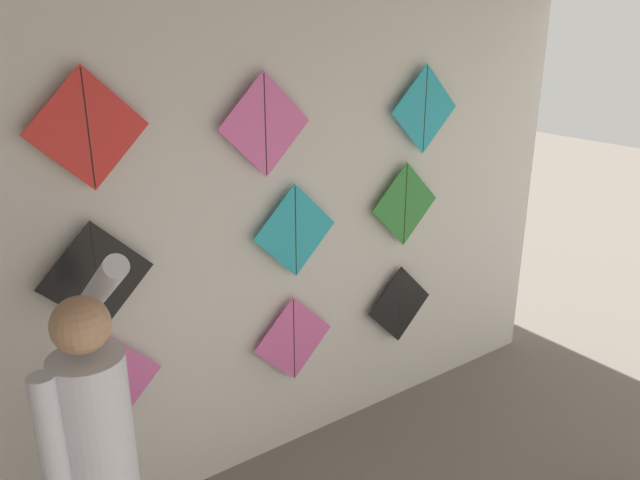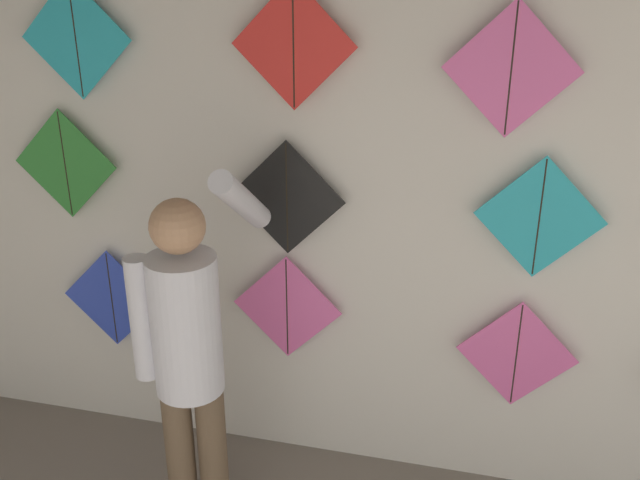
{
  "view_description": "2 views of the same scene",
  "coord_description": "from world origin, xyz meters",
  "px_view_note": "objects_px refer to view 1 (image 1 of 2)",
  "views": [
    {
      "loc": [
        -1.26,
        1.1,
        2.6
      ],
      "look_at": [
        0.59,
        3.66,
        1.48
      ],
      "focal_mm": 35.0,
      "sensor_mm": 36.0,
      "label": 1
    },
    {
      "loc": [
        0.35,
        0.94,
        2.57
      ],
      "look_at": [
        -0.32,
        3.66,
        1.37
      ],
      "focal_mm": 40.0,
      "sensor_mm": 36.0,
      "label": 2
    }
  ],
  "objects_px": {
    "kite_1": "(109,383)",
    "kite_11": "(425,109)",
    "kite_9": "(88,129)",
    "kite_2": "(294,339)",
    "kite_5": "(97,277)",
    "kite_3": "(400,304)",
    "kite_7": "(405,204)",
    "kite_10": "(265,125)",
    "shopkeeper": "(98,449)",
    "kite_6": "(295,231)"
  },
  "relations": [
    {
      "from": "kite_1",
      "to": "kite_11",
      "type": "bearing_deg",
      "value": 0.0
    },
    {
      "from": "kite_9",
      "to": "kite_2",
      "type": "bearing_deg",
      "value": 0.0
    },
    {
      "from": "kite_1",
      "to": "kite_9",
      "type": "relative_size",
      "value": 1.0
    },
    {
      "from": "kite_5",
      "to": "kite_9",
      "type": "relative_size",
      "value": 1.0
    },
    {
      "from": "kite_3",
      "to": "kite_7",
      "type": "relative_size",
      "value": 1.0
    },
    {
      "from": "kite_1",
      "to": "kite_10",
      "type": "height_order",
      "value": "kite_10"
    },
    {
      "from": "shopkeeper",
      "to": "kite_6",
      "type": "bearing_deg",
      "value": 9.37
    },
    {
      "from": "kite_5",
      "to": "kite_9",
      "type": "bearing_deg",
      "value": 0.0
    },
    {
      "from": "kite_9",
      "to": "kite_10",
      "type": "xyz_separation_m",
      "value": [
        0.9,
        0.0,
        -0.06
      ]
    },
    {
      "from": "kite_11",
      "to": "shopkeeper",
      "type": "bearing_deg",
      "value": -164.88
    },
    {
      "from": "kite_3",
      "to": "kite_7",
      "type": "height_order",
      "value": "kite_7"
    },
    {
      "from": "kite_1",
      "to": "kite_3",
      "type": "height_order",
      "value": "kite_1"
    },
    {
      "from": "kite_9",
      "to": "kite_11",
      "type": "bearing_deg",
      "value": 0.0
    },
    {
      "from": "kite_1",
      "to": "kite_10",
      "type": "relative_size",
      "value": 1.0
    },
    {
      "from": "kite_1",
      "to": "kite_3",
      "type": "relative_size",
      "value": 1.0
    },
    {
      "from": "kite_6",
      "to": "kite_7",
      "type": "bearing_deg",
      "value": 0.0
    },
    {
      "from": "kite_1",
      "to": "kite_11",
      "type": "distance_m",
      "value": 2.42
    },
    {
      "from": "kite_7",
      "to": "kite_10",
      "type": "height_order",
      "value": "kite_10"
    },
    {
      "from": "kite_1",
      "to": "shopkeeper",
      "type": "bearing_deg",
      "value": -110.47
    },
    {
      "from": "kite_6",
      "to": "kite_7",
      "type": "distance_m",
      "value": 0.85
    },
    {
      "from": "shopkeeper",
      "to": "kite_5",
      "type": "distance_m",
      "value": 0.82
    },
    {
      "from": "kite_5",
      "to": "kite_10",
      "type": "bearing_deg",
      "value": 0.0
    },
    {
      "from": "kite_9",
      "to": "kite_10",
      "type": "bearing_deg",
      "value": 0.0
    },
    {
      "from": "kite_5",
      "to": "kite_6",
      "type": "bearing_deg",
      "value": 0.0
    },
    {
      "from": "kite_2",
      "to": "kite_6",
      "type": "relative_size",
      "value": 1.0
    },
    {
      "from": "shopkeeper",
      "to": "kite_5",
      "type": "relative_size",
      "value": 3.19
    },
    {
      "from": "shopkeeper",
      "to": "kite_10",
      "type": "bearing_deg",
      "value": 12.59
    },
    {
      "from": "shopkeeper",
      "to": "kite_11",
      "type": "xyz_separation_m",
      "value": [
        2.35,
        0.63,
        1.07
      ]
    },
    {
      "from": "kite_9",
      "to": "kite_5",
      "type": "bearing_deg",
      "value": 180.0
    },
    {
      "from": "kite_7",
      "to": "kite_9",
      "type": "height_order",
      "value": "kite_9"
    },
    {
      "from": "kite_2",
      "to": "kite_5",
      "type": "relative_size",
      "value": 1.0
    },
    {
      "from": "kite_6",
      "to": "kite_9",
      "type": "bearing_deg",
      "value": 180.0
    },
    {
      "from": "shopkeeper",
      "to": "kite_1",
      "type": "distance_m",
      "value": 0.69
    },
    {
      "from": "shopkeeper",
      "to": "kite_7",
      "type": "distance_m",
      "value": 2.35
    },
    {
      "from": "kite_3",
      "to": "kite_6",
      "type": "bearing_deg",
      "value": 180.0
    },
    {
      "from": "kite_2",
      "to": "kite_10",
      "type": "bearing_deg",
      "value": 180.0
    },
    {
      "from": "kite_2",
      "to": "kite_9",
      "type": "distance_m",
      "value": 1.73
    },
    {
      "from": "kite_3",
      "to": "kite_10",
      "type": "xyz_separation_m",
      "value": [
        -1.02,
        0.0,
        1.31
      ]
    },
    {
      "from": "kite_3",
      "to": "kite_9",
      "type": "height_order",
      "value": "kite_9"
    },
    {
      "from": "kite_5",
      "to": "kite_6",
      "type": "distance_m",
      "value": 1.12
    },
    {
      "from": "shopkeeper",
      "to": "kite_7",
      "type": "height_order",
      "value": "shopkeeper"
    },
    {
      "from": "kite_3",
      "to": "kite_2",
      "type": "bearing_deg",
      "value": 180.0
    },
    {
      "from": "kite_7",
      "to": "kite_6",
      "type": "bearing_deg",
      "value": 180.0
    },
    {
      "from": "shopkeeper",
      "to": "kite_9",
      "type": "relative_size",
      "value": 3.19
    },
    {
      "from": "shopkeeper",
      "to": "kite_9",
      "type": "xyz_separation_m",
      "value": [
        0.29,
        0.63,
        1.15
      ]
    },
    {
      "from": "kite_10",
      "to": "kite_11",
      "type": "distance_m",
      "value": 1.16
    },
    {
      "from": "kite_2",
      "to": "kite_9",
      "type": "relative_size",
      "value": 1.0
    },
    {
      "from": "kite_6",
      "to": "kite_11",
      "type": "xyz_separation_m",
      "value": [
        0.98,
        0.0,
        0.61
      ]
    },
    {
      "from": "kite_3",
      "to": "kite_6",
      "type": "height_order",
      "value": "kite_6"
    },
    {
      "from": "kite_1",
      "to": "kite_5",
      "type": "xyz_separation_m",
      "value": [
        0.01,
        0.0,
        0.57
      ]
    }
  ]
}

